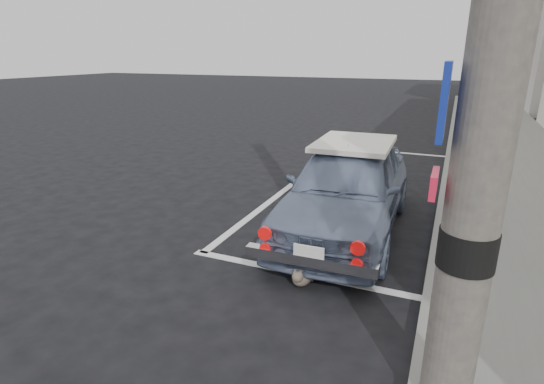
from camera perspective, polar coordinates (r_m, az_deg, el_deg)
The scene contains 7 objects.
ground at distance 5.63m, azimuth 1.32°, elevation -7.79°, with size 80.00×80.00×0.00m, color black.
sidewalk at distance 7.24m, azimuth 32.27°, elevation -4.05°, with size 2.80×40.00×0.15m, color slate.
pline_rear at distance 5.06m, azimuth 4.51°, elevation -10.99°, with size 3.00×0.12×0.01m, color silver.
pline_front at distance 11.55m, azimuth 15.86°, elevation 5.20°, with size 3.00×0.12×0.01m, color silver.
pline_side at distance 8.55m, azimuth 3.22°, elevation 1.43°, with size 0.12×7.00×0.01m, color silver.
retro_coupe at distance 6.12m, azimuth 10.04°, elevation 0.63°, with size 1.64×3.82×1.28m.
cat at distance 4.81m, azimuth 4.05°, elevation -11.14°, with size 0.22×0.48×0.26m.
Camera 1 is at (1.87, -4.70, 2.47)m, focal length 28.00 mm.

